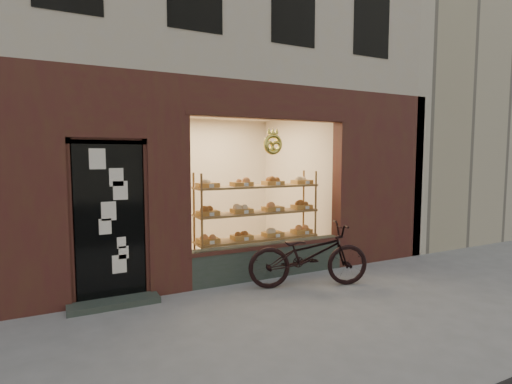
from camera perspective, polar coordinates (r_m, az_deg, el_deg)
ground at (r=4.79m, az=9.89°, el=-19.14°), size 90.00×90.00×0.00m
neighbor_right at (r=15.39m, az=27.33°, el=14.05°), size 12.00×7.00×9.00m
display_shelf at (r=6.87m, az=0.22°, el=-4.11°), size 2.20×0.45×1.70m
bicycle at (r=6.13m, az=7.53°, el=-8.90°), size 1.94×1.19×0.96m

